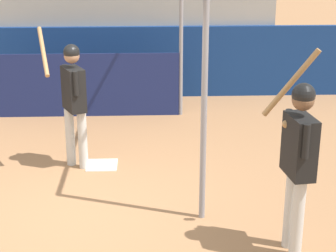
# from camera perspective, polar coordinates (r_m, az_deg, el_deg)

# --- Properties ---
(ground_plane) EXTENTS (60.00, 60.00, 0.00)m
(ground_plane) POSITION_cam_1_polar(r_m,az_deg,el_deg) (7.00, -9.49, -8.53)
(ground_plane) COLOR #A8754C
(outfield_wall) EXTENTS (24.00, 0.12, 1.44)m
(outfield_wall) POSITION_cam_1_polar(r_m,az_deg,el_deg) (11.53, -6.79, 6.43)
(outfield_wall) COLOR navy
(outfield_wall) RESTS_ON ground
(batting_cage) EXTENTS (3.47, 4.07, 3.20)m
(batting_cage) POSITION_cam_1_polar(r_m,az_deg,el_deg) (9.34, -8.88, 7.54)
(batting_cage) COLOR gray
(batting_cage) RESTS_ON ground
(home_plate) EXTENTS (0.44, 0.44, 0.02)m
(home_plate) POSITION_cam_1_polar(r_m,az_deg,el_deg) (8.24, -6.72, -3.95)
(home_plate) COLOR white
(home_plate) RESTS_ON ground
(player_batter) EXTENTS (0.72, 0.77, 1.96)m
(player_batter) POSITION_cam_1_polar(r_m,az_deg,el_deg) (7.93, -9.63, 3.22)
(player_batter) COLOR silver
(player_batter) RESTS_ON ground
(player_waiting) EXTENTS (0.55, 0.76, 2.13)m
(player_waiting) POSITION_cam_1_polar(r_m,az_deg,el_deg) (5.78, 13.11, -2.60)
(player_waiting) COLOR silver
(player_waiting) RESTS_ON ground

